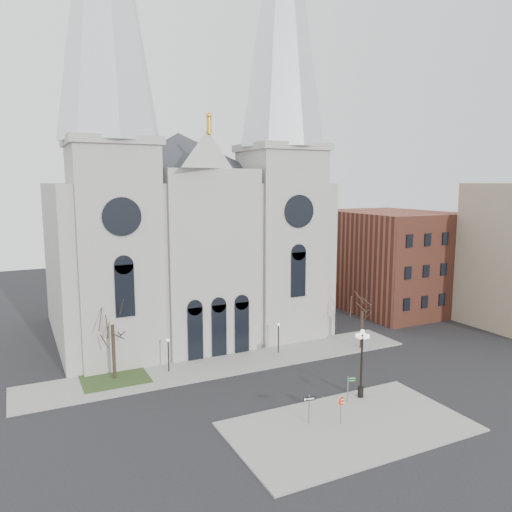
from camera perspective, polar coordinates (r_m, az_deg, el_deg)
name	(u,v)px	position (r m, az deg, el deg)	size (l,w,h in m)	color
ground	(281,409)	(42.23, 2.92, -17.02)	(160.00, 160.00, 0.00)	black
sidewalk_near	(349,427)	(39.93, 10.59, -18.64)	(18.00, 10.00, 0.14)	gray
sidewalk_far	(228,364)	(51.33, -3.18, -12.19)	(40.00, 6.00, 0.14)	gray
grass_patch	(115,379)	(49.34, -15.83, -13.35)	(6.00, 5.00, 0.18)	#2D411B
cathedral	(187,179)	(59.14, -7.87, 8.70)	(33.00, 26.66, 54.00)	#A4A098
bg_building_brick	(390,260)	(74.45, 15.04, -0.44)	(14.00, 18.00, 14.00)	brown
tree_left	(112,321)	(47.61, -16.10, -7.20)	(3.20, 3.20, 7.50)	black
tree_right	(362,309)	(55.72, 12.05, -5.95)	(3.20, 3.20, 6.00)	black
ped_lamp_left	(168,349)	(49.14, -10.00, -10.46)	(0.32, 0.32, 3.26)	black
ped_lamp_right	(278,333)	(53.49, 2.59, -8.76)	(0.32, 0.32, 3.26)	black
stop_sign	(341,404)	(39.44, 9.70, -16.30)	(0.78, 0.19, 2.20)	slate
globe_lamp	(362,355)	(43.37, 12.00, -10.98)	(1.57, 1.57, 5.92)	black
one_way_sign	(309,404)	(39.22, 6.09, -16.51)	(0.97, 0.21, 2.22)	slate
street_name_sign	(349,387)	(43.08, 10.55, -14.50)	(0.68, 0.27, 2.23)	slate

